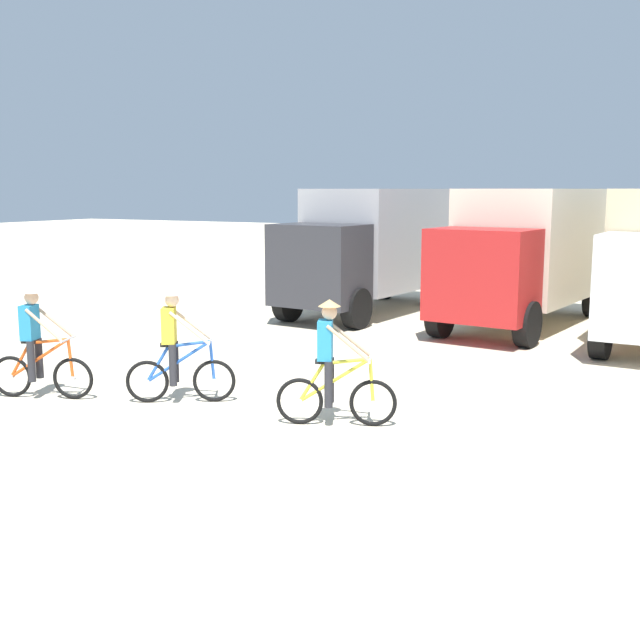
{
  "coord_description": "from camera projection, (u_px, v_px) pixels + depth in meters",
  "views": [
    {
      "loc": [
        5.92,
        -7.52,
        3.34
      ],
      "look_at": [
        -0.43,
        4.33,
        1.1
      ],
      "focal_mm": 44.17,
      "sensor_mm": 36.0,
      "label": 1
    }
  ],
  "objects": [
    {
      "name": "ground_plane",
      "position": [
        187.0,
        459.0,
        9.84
      ],
      "size": [
        120.0,
        120.0,
        0.0
      ],
      "primitive_type": "plane",
      "color": "beige"
    },
    {
      "name": "box_truck_cream_rv",
      "position": [
        528.0,
        250.0,
        19.3
      ],
      "size": [
        3.06,
        6.96,
        3.35
      ],
      "color": "beige",
      "rests_on": "ground"
    },
    {
      "name": "cyclist_cowboy_hat",
      "position": [
        176.0,
        350.0,
        12.35
      ],
      "size": [
        1.52,
        0.95,
        1.82
      ],
      "color": "black",
      "rests_on": "ground"
    },
    {
      "name": "cyclist_near_camera",
      "position": [
        332.0,
        367.0,
        11.14
      ],
      "size": [
        1.62,
        0.8,
        1.82
      ],
      "color": "black",
      "rests_on": "ground"
    },
    {
      "name": "cyclist_orange_shirt",
      "position": [
        37.0,
        347.0,
        12.61
      ],
      "size": [
        1.64,
        0.75,
        1.82
      ],
      "color": "black",
      "rests_on": "ground"
    },
    {
      "name": "box_truck_grey_hauler",
      "position": [
        376.0,
        243.0,
        21.51
      ],
      "size": [
        2.98,
        6.94,
        3.35
      ],
      "color": "#9E9EA3",
      "rests_on": "ground"
    }
  ]
}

